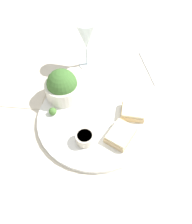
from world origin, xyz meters
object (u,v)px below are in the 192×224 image
at_px(sauce_ramekin, 85,138).
at_px(wine_glass, 86,37).
at_px(cheese_toast_near, 121,135).
at_px(cheese_toast_far, 133,111).
at_px(napkin, 25,93).
at_px(fork, 147,67).
at_px(salad_bowl, 63,87).

xyz_separation_m(sauce_ramekin, wine_glass, (0.13, 0.32, 0.09)).
bearing_deg(cheese_toast_near, cheese_toast_far, 39.17).
bearing_deg(napkin, fork, -6.70).
xyz_separation_m(cheese_toast_near, fork, (0.24, 0.23, -0.02)).
relative_size(salad_bowl, sauce_ramekin, 2.21).
relative_size(sauce_ramekin, cheese_toast_far, 0.54).
xyz_separation_m(salad_bowl, sauce_ramekin, (0.00, -0.19, -0.03)).
distance_m(sauce_ramekin, cheese_toast_near, 0.10).
bearing_deg(cheese_toast_near, fork, 44.77).
relative_size(sauce_ramekin, cheese_toast_near, 0.49).
bearing_deg(sauce_ramekin, wine_glass, 67.00).
height_order(napkin, fork, same).
relative_size(salad_bowl, cheese_toast_far, 1.20).
height_order(salad_bowl, cheese_toast_far, salad_bowl).
bearing_deg(sauce_ramekin, cheese_toast_far, 10.34).
relative_size(salad_bowl, fork, 0.60).
xyz_separation_m(sauce_ramekin, cheese_toast_far, (0.17, 0.03, -0.00)).
bearing_deg(sauce_ramekin, salad_bowl, 90.04).
bearing_deg(wine_glass, cheese_toast_far, -83.06).
bearing_deg(wine_glass, sauce_ramekin, -113.00).
relative_size(cheese_toast_far, wine_glass, 0.54).
bearing_deg(cheese_toast_far, cheese_toast_near, -140.83).
bearing_deg(napkin, sauce_ramekin, -65.74).
bearing_deg(cheese_toast_far, salad_bowl, 137.50).
relative_size(sauce_ramekin, fork, 0.27).
bearing_deg(cheese_toast_near, wine_glass, 83.84).
height_order(salad_bowl, wine_glass, wine_glass).
xyz_separation_m(cheese_toast_far, napkin, (-0.29, 0.23, -0.02)).
height_order(cheese_toast_near, napkin, cheese_toast_near).
distance_m(cheese_toast_far, wine_glass, 0.30).
xyz_separation_m(salad_bowl, napkin, (-0.12, 0.07, -0.05)).
xyz_separation_m(wine_glass, fork, (0.20, -0.11, -0.12)).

